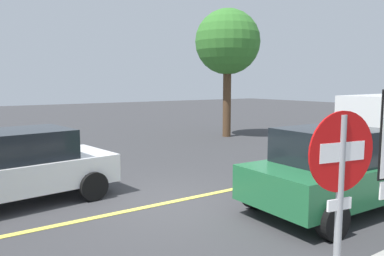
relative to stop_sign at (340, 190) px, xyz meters
The scene contains 6 objects.
ground_plane 5.20m from the stop_sign, 78.16° to the left, with size 80.00×80.00×0.00m, color #38383A.
lane_marking_centre 6.49m from the stop_sign, 50.33° to the left, with size 28.00×0.16×0.01m, color #E0D14C.
stop_sign is the anchor object (origin of this frame).
car_green_approaching 4.41m from the stop_sign, 35.29° to the left, with size 3.91×2.20×1.69m.
car_white_far_lane 6.98m from the stop_sign, 104.54° to the left, with size 4.53×2.49×1.58m.
tree_left_verge 15.16m from the stop_sign, 54.31° to the left, with size 3.06×3.06×6.04m.
Camera 1 is at (-4.12, -6.92, 2.59)m, focal length 35.85 mm.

